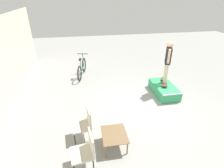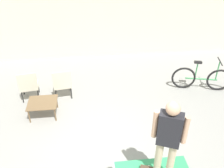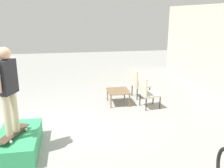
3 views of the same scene
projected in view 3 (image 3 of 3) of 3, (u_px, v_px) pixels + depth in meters
name	position (u px, v px, depth m)	size (l,w,h in m)	color
ground_plane	(68.00, 126.00, 6.19)	(24.00, 24.00, 0.00)	gray
skate_ramp_box	(19.00, 142.00, 5.04)	(1.48, 0.79, 0.41)	#339E60
skateboard_on_ramp	(13.00, 133.00, 4.81)	(0.86, 0.50, 0.07)	#473828
person_skater	(8.00, 84.00, 4.54)	(0.53, 0.33, 1.65)	#C6B793
coffee_table	(118.00, 92.00, 7.64)	(0.76, 0.66, 0.42)	brown
patio_chair_left	(138.00, 83.00, 8.17)	(0.58, 0.58, 0.94)	black
patio_chair_right	(147.00, 91.00, 7.26)	(0.58, 0.58, 0.94)	black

